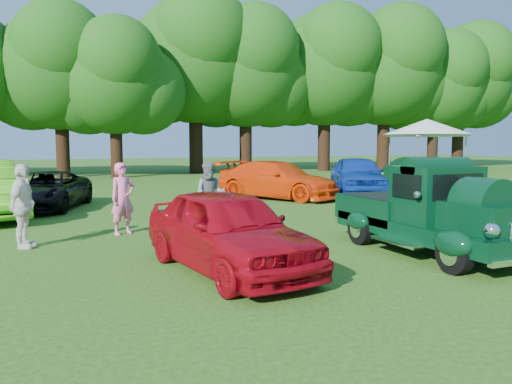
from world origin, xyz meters
name	(u,v)px	position (x,y,z in m)	size (l,w,h in m)	color
ground	(346,258)	(0.00, 0.00, 0.00)	(120.00, 120.00, 0.00)	#1E4B11
hero_pickup	(428,215)	(1.66, -0.23, 0.72)	(1.97, 4.22, 1.65)	black
red_convertible	(228,230)	(-2.29, -0.01, 0.67)	(1.58, 3.93, 1.34)	#990612
back_car_black	(46,190)	(-4.93, 9.34, 0.59)	(1.96, 4.26, 1.18)	black
back_car_orange	(278,180)	(3.07, 9.21, 0.70)	(1.95, 4.81, 1.40)	red
back_car_blue	(357,175)	(6.48, 9.01, 0.78)	(1.85, 4.60, 1.57)	navy
back_car_green	(428,175)	(9.51, 8.41, 0.74)	(1.57, 4.49, 1.48)	black
spectator_pink	(123,199)	(-3.36, 3.99, 0.82)	(0.59, 0.39, 1.63)	pink
spectator_grey	(210,194)	(-1.16, 4.34, 0.80)	(0.78, 0.60, 1.60)	slate
spectator_white	(23,206)	(-5.39, 3.21, 0.84)	(0.98, 0.41, 1.67)	silver
canopy_tent	(427,127)	(13.40, 12.85, 2.87)	(5.02, 5.02, 3.30)	silver
tree_line	(138,60)	(0.72, 24.33, 7.17)	(62.20, 10.47, 12.19)	black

